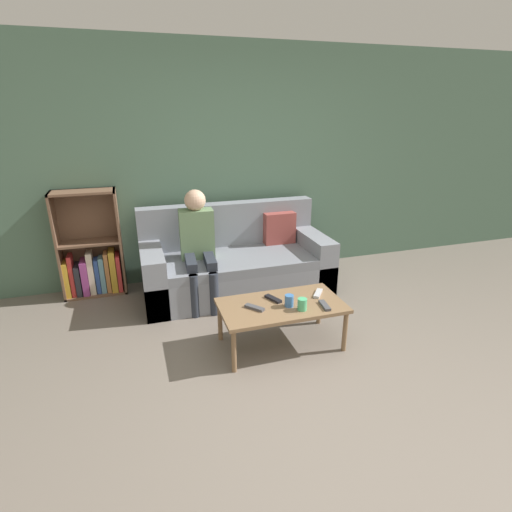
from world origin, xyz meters
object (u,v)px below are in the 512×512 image
(coffee_table, at_px, (281,308))
(cup_far, at_px, (289,301))
(bookshelf, at_px, (92,258))
(tv_remote_3, at_px, (273,299))
(couch, at_px, (236,264))
(cup_near, at_px, (302,304))
(tv_remote_0, at_px, (255,308))
(tv_remote_2, at_px, (318,293))
(person_adult, at_px, (198,238))
(tv_remote_1, at_px, (325,305))

(coffee_table, bearing_deg, cup_far, -50.83)
(bookshelf, xyz_separation_m, tv_remote_3, (1.52, -1.50, -0.00))
(bookshelf, bearing_deg, couch, -14.66)
(cup_near, relative_size, tv_remote_0, 0.61)
(cup_far, bearing_deg, tv_remote_0, 171.53)
(bookshelf, height_order, cup_far, bookshelf)
(tv_remote_0, xyz_separation_m, tv_remote_3, (0.20, 0.10, 0.00))
(cup_near, height_order, tv_remote_0, cup_near)
(couch, height_order, coffee_table, couch)
(cup_near, relative_size, tv_remote_2, 0.60)
(person_adult, xyz_separation_m, tv_remote_0, (0.26, -1.12, -0.27))
(coffee_table, bearing_deg, couch, 93.47)
(tv_remote_2, relative_size, tv_remote_3, 0.94)
(couch, bearing_deg, person_adult, -167.36)
(cup_near, height_order, cup_far, same)
(tv_remote_1, bearing_deg, cup_near, -175.56)
(couch, xyz_separation_m, coffee_table, (0.07, -1.20, 0.05))
(cup_near, distance_m, tv_remote_0, 0.38)
(couch, xyz_separation_m, tv_remote_2, (0.44, -1.13, 0.10))
(coffee_table, relative_size, tv_remote_1, 5.91)
(tv_remote_1, bearing_deg, bookshelf, 143.55)
(cup_far, height_order, tv_remote_1, cup_far)
(tv_remote_1, xyz_separation_m, tv_remote_3, (-0.36, 0.24, 0.00))
(coffee_table, bearing_deg, tv_remote_1, -25.27)
(tv_remote_0, relative_size, tv_remote_1, 0.93)
(tv_remote_2, bearing_deg, person_adult, 166.98)
(tv_remote_0, bearing_deg, couch, 42.99)
(cup_near, xyz_separation_m, tv_remote_1, (0.20, -0.01, -0.04))
(couch, height_order, tv_remote_3, couch)
(cup_far, bearing_deg, tv_remote_1, -19.11)
(bookshelf, xyz_separation_m, tv_remote_1, (1.88, -1.74, -0.00))
(couch, xyz_separation_m, tv_remote_3, (0.03, -1.11, 0.10))
(coffee_table, relative_size, tv_remote_3, 5.88)
(tv_remote_0, bearing_deg, tv_remote_3, -11.19)
(person_adult, xyz_separation_m, tv_remote_3, (0.45, -1.01, -0.27))
(couch, relative_size, person_adult, 1.73)
(coffee_table, xyz_separation_m, tv_remote_2, (0.37, 0.07, 0.05))
(bookshelf, height_order, person_adult, person_adult)
(couch, relative_size, coffee_table, 1.93)
(couch, height_order, tv_remote_1, couch)
(couch, relative_size, bookshelf, 1.75)
(person_adult, relative_size, tv_remote_1, 6.61)
(person_adult, relative_size, tv_remote_3, 6.58)
(person_adult, bearing_deg, coffee_table, -61.84)
(person_adult, xyz_separation_m, cup_far, (0.54, -1.16, -0.23))
(tv_remote_0, bearing_deg, bookshelf, 90.40)
(tv_remote_2, bearing_deg, bookshelf, 179.00)
(coffee_table, relative_size, tv_remote_0, 6.35)
(cup_near, bearing_deg, tv_remote_2, 41.04)
(bookshelf, bearing_deg, tv_remote_3, -44.53)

